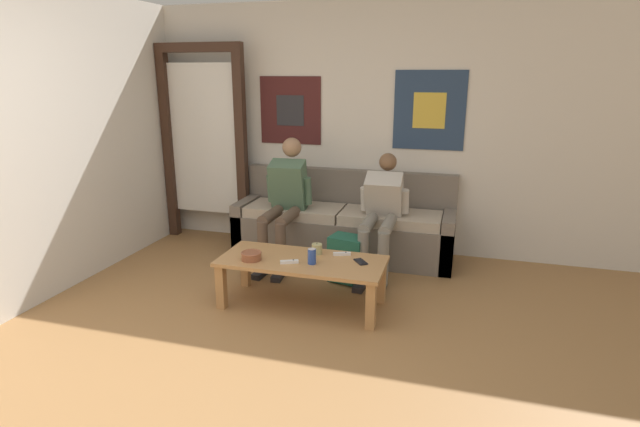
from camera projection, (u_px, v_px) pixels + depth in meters
ground_plane at (214, 389)px, 3.02m from camera, size 18.00×18.00×0.00m
wall_back at (334, 128)px, 5.27m from camera, size 10.00×0.07×2.55m
door_frame at (204, 134)px, 5.48m from camera, size 1.00×0.10×2.15m
couch at (344, 227)px, 5.18m from camera, size 2.24×0.66×0.86m
coffee_table at (302, 267)px, 4.02m from camera, size 1.33×0.57×0.40m
person_seated_adult at (285, 197)px, 4.91m from camera, size 0.47×0.89×1.22m
person_seated_teen at (381, 210)px, 4.66m from camera, size 0.47×0.96×1.10m
backpack at (347, 260)px, 4.53m from camera, size 0.35×0.30×0.42m
ceramic_bowl at (251, 255)px, 3.99m from camera, size 0.17×0.17×0.07m
pillar_candle at (317, 249)px, 4.11m from camera, size 0.09×0.09×0.10m
drink_can_blue at (312, 256)px, 3.90m from camera, size 0.07×0.07×0.12m
game_controller_near_left at (289, 262)px, 3.92m from camera, size 0.15×0.09×0.03m
game_controller_near_right at (342, 254)px, 4.09m from camera, size 0.15×0.08×0.03m
cell_phone at (361, 262)px, 3.94m from camera, size 0.13×0.15×0.01m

